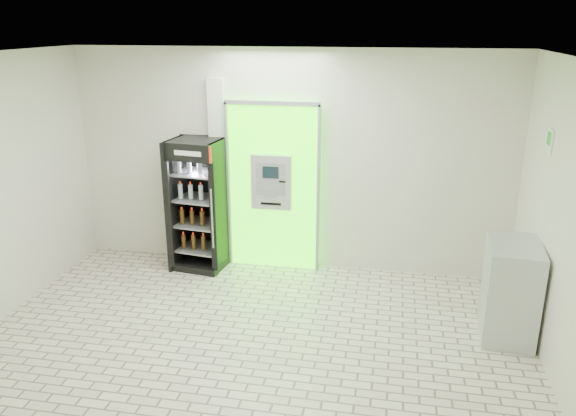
# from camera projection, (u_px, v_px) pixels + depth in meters

# --- Properties ---
(ground) EXTENTS (6.00, 6.00, 0.00)m
(ground) POSITION_uv_depth(u_px,v_px,m) (243.00, 361.00, 5.76)
(ground) COLOR #C1B2A0
(ground) RESTS_ON ground
(room_shell) EXTENTS (6.00, 6.00, 6.00)m
(room_shell) POSITION_uv_depth(u_px,v_px,m) (238.00, 189.00, 5.17)
(room_shell) COLOR silver
(room_shell) RESTS_ON ground
(atm_assembly) EXTENTS (1.30, 0.24, 2.33)m
(atm_assembly) POSITION_uv_depth(u_px,v_px,m) (273.00, 186.00, 7.67)
(atm_assembly) COLOR #36F608
(atm_assembly) RESTS_ON ground
(pillar) EXTENTS (0.22, 0.11, 2.60)m
(pillar) POSITION_uv_depth(u_px,v_px,m) (219.00, 173.00, 7.80)
(pillar) COLOR silver
(pillar) RESTS_ON ground
(beverage_cooler) EXTENTS (0.76, 0.71, 1.82)m
(beverage_cooler) POSITION_uv_depth(u_px,v_px,m) (199.00, 207.00, 7.74)
(beverage_cooler) COLOR black
(beverage_cooler) RESTS_ON ground
(steel_cabinet) EXTENTS (0.60, 0.85, 1.08)m
(steel_cabinet) POSITION_uv_depth(u_px,v_px,m) (510.00, 290.00, 6.08)
(steel_cabinet) COLOR #B6B9BE
(steel_cabinet) RESTS_ON ground
(exit_sign) EXTENTS (0.02, 0.22, 0.26)m
(exit_sign) POSITION_uv_depth(u_px,v_px,m) (550.00, 141.00, 5.86)
(exit_sign) COLOR white
(exit_sign) RESTS_ON room_shell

